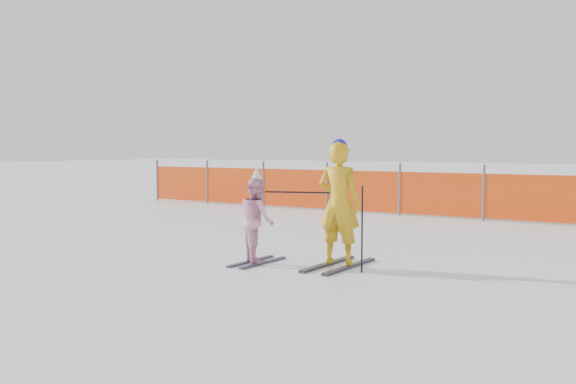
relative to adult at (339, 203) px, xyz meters
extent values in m
plane|color=white|center=(-0.77, -0.60, -0.87)|extent=(120.00, 120.00, 0.00)
cube|color=black|center=(-0.17, 0.00, -0.85)|extent=(0.09, 1.39, 0.04)
cube|color=black|center=(0.17, 0.00, -0.85)|extent=(0.09, 1.39, 0.04)
imported|color=gold|center=(0.00, 0.00, 0.00)|extent=(0.64, 0.44, 1.66)
sphere|color=navy|center=(0.00, 0.00, 0.77)|extent=(0.22, 0.22, 0.22)
cube|color=black|center=(-1.20, -0.40, -0.86)|extent=(0.09, 1.04, 0.03)
cube|color=black|center=(-0.98, -0.40, -0.86)|extent=(0.09, 1.04, 0.03)
imported|color=#EB99C0|center=(-1.09, -0.40, -0.25)|extent=(0.73, 0.71, 1.18)
cone|color=white|center=(-1.09, -0.40, 0.38)|extent=(0.19, 0.19, 0.24)
cylinder|color=black|center=(0.45, -0.20, -0.30)|extent=(0.02, 0.02, 1.14)
cylinder|color=black|center=(-0.55, -0.20, 0.14)|extent=(0.87, 0.34, 0.02)
cylinder|color=#595960|center=(-9.96, 6.60, -0.25)|extent=(0.06, 0.06, 1.25)
cylinder|color=#595960|center=(-7.96, 6.60, -0.25)|extent=(0.06, 0.06, 1.25)
cylinder|color=#595960|center=(-5.96, 6.60, -0.25)|extent=(0.06, 0.06, 1.25)
cylinder|color=#595960|center=(-3.96, 6.60, -0.25)|extent=(0.06, 0.06, 1.25)
cylinder|color=#595960|center=(-1.96, 6.60, -0.25)|extent=(0.06, 0.06, 1.25)
cylinder|color=#595960|center=(0.04, 6.60, -0.25)|extent=(0.06, 0.06, 1.25)
cube|color=#EB420C|center=(-2.88, 6.60, -0.32)|extent=(14.16, 0.03, 1.00)
camera|label=1|loc=(4.18, -7.64, 0.76)|focal=40.00mm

